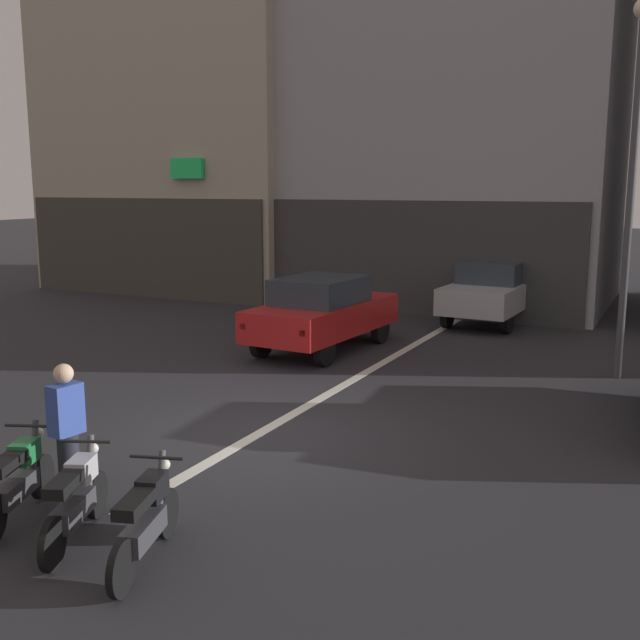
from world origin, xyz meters
TOP-DOWN VIEW (x-y plane):
  - ground_plane at (0.00, 0.00)m, footprint 120.00×120.00m
  - lane_centre_line at (0.00, 6.00)m, footprint 0.20×18.00m
  - building_corner_left at (-10.50, 14.42)m, footprint 9.51×8.50m
  - building_mid_block at (-1.74, 14.42)m, footprint 10.43×7.54m
  - car_red_crossing_near at (-1.64, 5.56)m, footprint 2.03×4.21m
  - car_silver_down_street at (0.90, 10.67)m, footprint 1.96×4.18m
  - street_lamp at (4.44, 5.91)m, footprint 0.36×0.36m
  - motorcycle_green_row_leftmost at (-0.89, -3.50)m, footprint 0.73×1.58m
  - motorcycle_silver_row_left_mid at (0.05, -3.62)m, footprint 0.74×1.57m
  - motorcycle_black_row_centre at (1.00, -3.67)m, footprint 0.66×1.61m
  - person_by_motorcycles at (-0.62, -3.02)m, footprint 0.27×0.39m

SIDE VIEW (x-z plane):
  - ground_plane at x=0.00m, z-range 0.00..0.00m
  - lane_centre_line at x=0.00m, z-range 0.00..0.01m
  - motorcycle_green_row_leftmost at x=-0.89m, z-range -0.03..0.95m
  - motorcycle_silver_row_left_mid at x=0.05m, z-range -0.03..0.95m
  - motorcycle_black_row_centre at x=1.00m, z-range -0.03..0.95m
  - person_by_motorcycles at x=-0.62m, z-range 0.02..1.69m
  - car_red_crossing_near at x=-1.64m, z-range 0.07..1.71m
  - car_silver_down_street at x=0.90m, z-range 0.07..1.71m
  - street_lamp at x=4.44m, z-range 0.74..7.57m
  - building_mid_block at x=-1.74m, z-range -0.02..15.53m
  - building_corner_left at x=-10.50m, z-range -0.02..16.55m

